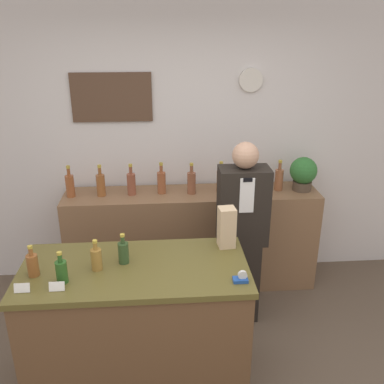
{
  "coord_description": "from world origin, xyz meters",
  "views": [
    {
      "loc": [
        -0.16,
        -1.95,
        2.44
      ],
      "look_at": [
        0.07,
        1.07,
        1.23
      ],
      "focal_mm": 40.0,
      "sensor_mm": 36.0,
      "label": 1
    }
  ],
  "objects": [
    {
      "name": "counter_bottle_2",
      "position": [
        -0.58,
        0.43,
        1.06
      ],
      "size": [
        0.07,
        0.07,
        0.21
      ],
      "color": "olive",
      "rests_on": "display_counter"
    },
    {
      "name": "paper_bag",
      "position": [
        0.28,
        0.66,
        1.12
      ],
      "size": [
        0.12,
        0.12,
        0.29
      ],
      "color": "tan",
      "rests_on": "display_counter"
    },
    {
      "name": "back_shelf",
      "position": [
        0.12,
        1.71,
        0.48
      ],
      "size": [
        2.36,
        0.46,
        0.97
      ],
      "color": "brown",
      "rests_on": "ground_plane"
    },
    {
      "name": "display_counter",
      "position": [
        -0.35,
        0.43,
        0.49
      ],
      "size": [
        1.47,
        0.7,
        0.98
      ],
      "color": "brown",
      "rests_on": "ground_plane"
    },
    {
      "name": "tape_dispenser",
      "position": [
        0.3,
        0.22,
        1.0
      ],
      "size": [
        0.09,
        0.06,
        0.07
      ],
      "color": "#1E4799",
      "rests_on": "display_counter"
    },
    {
      "name": "counter_bottle_1",
      "position": [
        -0.77,
        0.29,
        1.06
      ],
      "size": [
        0.07,
        0.07,
        0.21
      ],
      "color": "#26531D",
      "rests_on": "display_counter"
    },
    {
      "name": "shelf_bottle_5",
      "position": [
        0.39,
        1.72,
        1.08
      ],
      "size": [
        0.08,
        0.08,
        0.29
      ],
      "color": "brown",
      "rests_on": "back_shelf"
    },
    {
      "name": "shelf_bottle_6",
      "position": [
        0.66,
        1.7,
        1.08
      ],
      "size": [
        0.08,
        0.08,
        0.29
      ],
      "color": "brown",
      "rests_on": "back_shelf"
    },
    {
      "name": "potted_plant",
      "position": [
        1.15,
        1.7,
        1.14
      ],
      "size": [
        0.25,
        0.25,
        0.32
      ],
      "color": "#4C3D2D",
      "rests_on": "back_shelf"
    },
    {
      "name": "price_card_left",
      "position": [
        -0.99,
        0.21,
        1.01
      ],
      "size": [
        0.09,
        0.02,
        0.06
      ],
      "color": "white",
      "rests_on": "display_counter"
    },
    {
      "name": "shelf_bottle_2",
      "position": [
        -0.44,
        1.71,
        1.08
      ],
      "size": [
        0.08,
        0.08,
        0.29
      ],
      "color": "brown",
      "rests_on": "back_shelf"
    },
    {
      "name": "back_wall",
      "position": [
        -0.0,
        2.0,
        1.36
      ],
      "size": [
        5.2,
        0.09,
        2.7
      ],
      "color": "silver",
      "rests_on": "ground_plane"
    },
    {
      "name": "shelf_bottle_7",
      "position": [
        0.93,
        1.72,
        1.08
      ],
      "size": [
        0.08,
        0.08,
        0.29
      ],
      "color": "brown",
      "rests_on": "back_shelf"
    },
    {
      "name": "shelf_bottle_4",
      "position": [
        0.11,
        1.7,
        1.08
      ],
      "size": [
        0.08,
        0.08,
        0.29
      ],
      "color": "brown",
      "rests_on": "back_shelf"
    },
    {
      "name": "shelf_bottle_1",
      "position": [
        -0.71,
        1.7,
        1.08
      ],
      "size": [
        0.08,
        0.08,
        0.29
      ],
      "color": "brown",
      "rests_on": "back_shelf"
    },
    {
      "name": "shelf_bottle_0",
      "position": [
        -0.98,
        1.71,
        1.08
      ],
      "size": [
        0.08,
        0.08,
        0.29
      ],
      "color": "brown",
      "rests_on": "back_shelf"
    },
    {
      "name": "counter_bottle_3",
      "position": [
        -0.42,
        0.49,
        1.06
      ],
      "size": [
        0.07,
        0.07,
        0.21
      ],
      "color": "#2F4824",
      "rests_on": "display_counter"
    },
    {
      "name": "shopkeeper",
      "position": [
        0.49,
        1.16,
        0.79
      ],
      "size": [
        0.4,
        0.25,
        1.59
      ],
      "color": "black",
      "rests_on": "ground_plane"
    },
    {
      "name": "counter_bottle_0",
      "position": [
        -0.97,
        0.38,
        1.06
      ],
      "size": [
        0.07,
        0.07,
        0.21
      ],
      "color": "brown",
      "rests_on": "display_counter"
    },
    {
      "name": "shelf_bottle_3",
      "position": [
        -0.16,
        1.73,
        1.08
      ],
      "size": [
        0.08,
        0.08,
        0.29
      ],
      "color": "brown",
      "rests_on": "back_shelf"
    },
    {
      "name": "price_card_right",
      "position": [
        -0.79,
        0.21,
        1.01
      ],
      "size": [
        0.09,
        0.02,
        0.06
      ],
      "color": "white",
      "rests_on": "display_counter"
    }
  ]
}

